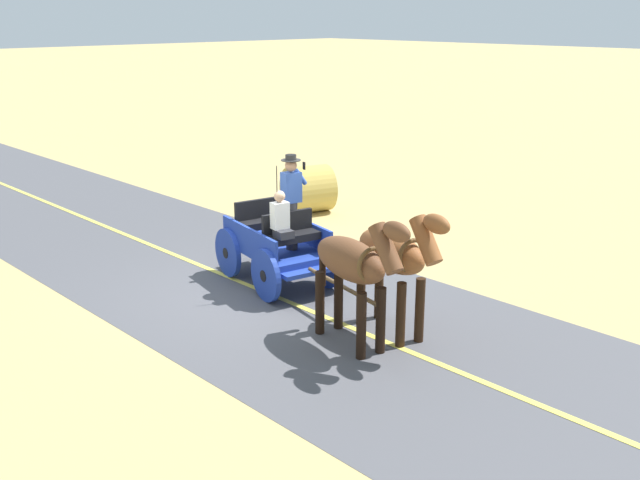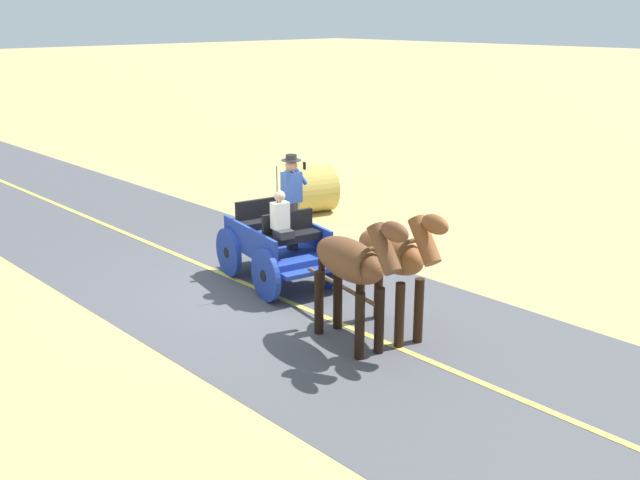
{
  "view_description": "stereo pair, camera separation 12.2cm",
  "coord_description": "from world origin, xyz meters",
  "views": [
    {
      "loc": [
        8.01,
        10.09,
        4.94
      ],
      "look_at": [
        -0.54,
        1.13,
        1.1
      ],
      "focal_mm": 41.25,
      "sensor_mm": 36.0,
      "label": 1
    },
    {
      "loc": [
        7.92,
        10.17,
        4.94
      ],
      "look_at": [
        -0.54,
        1.13,
        1.1
      ],
      "focal_mm": 41.25,
      "sensor_mm": 36.0,
      "label": 2
    }
  ],
  "objects": [
    {
      "name": "ground_plane",
      "position": [
        0.0,
        0.0,
        0.0
      ],
      "size": [
        200.0,
        200.0,
        0.0
      ],
      "primitive_type": "plane",
      "color": "tan"
    },
    {
      "name": "road_surface",
      "position": [
        0.0,
        0.0,
        0.0
      ],
      "size": [
        5.55,
        160.0,
        0.01
      ],
      "primitive_type": "cube",
      "color": "#4C4C51",
      "rests_on": "ground"
    },
    {
      "name": "road_centre_stripe",
      "position": [
        0.0,
        0.0,
        0.01
      ],
      "size": [
        0.12,
        160.0,
        0.0
      ],
      "primitive_type": "cube",
      "color": "#DBCC4C",
      "rests_on": "road_surface"
    },
    {
      "name": "horse_drawn_carriage",
      "position": [
        -0.53,
        0.02,
        0.82
      ],
      "size": [
        1.86,
        4.51,
        2.5
      ],
      "color": "#1E3899",
      "rests_on": "ground"
    },
    {
      "name": "horse_near_side",
      "position": [
        -0.32,
        3.06,
        1.32
      ],
      "size": [
        0.89,
        2.15,
        2.21
      ],
      "color": "brown",
      "rests_on": "ground"
    },
    {
      "name": "horse_off_side",
      "position": [
        0.44,
        2.91,
        1.32
      ],
      "size": [
        0.81,
        2.15,
        2.21
      ],
      "color": "brown",
      "rests_on": "ground"
    },
    {
      "name": "hay_bale",
      "position": [
        -4.5,
        -3.44,
        0.6
      ],
      "size": [
        1.41,
        1.48,
        1.2
      ],
      "primitive_type": "cylinder",
      "rotation": [
        0.0,
        1.57,
        2.84
      ],
      "color": "gold",
      "rests_on": "ground"
    }
  ]
}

